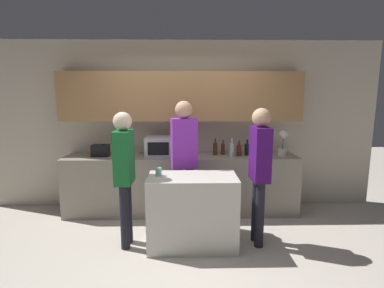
# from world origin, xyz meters

# --- Properties ---
(ground_plane) EXTENTS (14.00, 14.00, 0.00)m
(ground_plane) POSITION_xyz_m (0.00, 0.00, 0.00)
(ground_plane) COLOR beige
(back_wall) EXTENTS (6.40, 0.40, 2.70)m
(back_wall) POSITION_xyz_m (0.00, 1.66, 1.54)
(back_wall) COLOR beige
(back_wall) RESTS_ON ground_plane
(back_counter) EXTENTS (3.60, 0.62, 0.92)m
(back_counter) POSITION_xyz_m (0.00, 1.39, 0.46)
(back_counter) COLOR gray
(back_counter) RESTS_ON ground_plane
(kitchen_island) EXTENTS (1.07, 0.57, 0.89)m
(kitchen_island) POSITION_xyz_m (0.15, 0.30, 0.45)
(kitchen_island) COLOR beige
(kitchen_island) RESTS_ON ground_plane
(microwave) EXTENTS (0.52, 0.39, 0.30)m
(microwave) POSITION_xyz_m (-0.29, 1.37, 1.07)
(microwave) COLOR #B7BABC
(microwave) RESTS_ON back_counter
(toaster) EXTENTS (0.26, 0.16, 0.18)m
(toaster) POSITION_xyz_m (-1.24, 1.37, 1.01)
(toaster) COLOR black
(toaster) RESTS_ON back_counter
(potted_plant) EXTENTS (0.14, 0.14, 0.40)m
(potted_plant) POSITION_xyz_m (1.58, 1.37, 1.11)
(potted_plant) COLOR silver
(potted_plant) RESTS_ON back_counter
(bottle_0) EXTENTS (0.07, 0.07, 0.26)m
(bottle_0) POSITION_xyz_m (0.53, 1.43, 1.02)
(bottle_0) COLOR #472814
(bottle_0) RESTS_ON back_counter
(bottle_1) EXTENTS (0.06, 0.06, 0.23)m
(bottle_1) POSITION_xyz_m (0.66, 1.47, 1.00)
(bottle_1) COLOR #472814
(bottle_1) RESTS_ON back_counter
(bottle_2) EXTENTS (0.07, 0.07, 0.29)m
(bottle_2) POSITION_xyz_m (0.77, 1.30, 1.03)
(bottle_2) COLOR silver
(bottle_2) RESTS_ON back_counter
(bottle_3) EXTENTS (0.08, 0.08, 0.24)m
(bottle_3) POSITION_xyz_m (0.89, 1.34, 1.01)
(bottle_3) COLOR maroon
(bottle_3) RESTS_ON back_counter
(bottle_4) EXTENTS (0.08, 0.08, 0.25)m
(bottle_4) POSITION_xyz_m (1.03, 1.39, 1.01)
(bottle_4) COLOR black
(bottle_4) RESTS_ON back_counter
(bottle_5) EXTENTS (0.08, 0.08, 0.30)m
(bottle_5) POSITION_xyz_m (1.14, 1.40, 1.03)
(bottle_5) COLOR #194723
(bottle_5) RESTS_ON back_counter
(bottle_6) EXTENTS (0.07, 0.07, 0.23)m
(bottle_6) POSITION_xyz_m (1.26, 1.32, 1.01)
(bottle_6) COLOR black
(bottle_6) RESTS_ON back_counter
(cup_0) EXTENTS (0.07, 0.07, 0.10)m
(cup_0) POSITION_xyz_m (-0.26, 0.33, 0.94)
(cup_0) COLOR #82C0AD
(cup_0) RESTS_ON kitchen_island
(person_left) EXTENTS (0.22, 0.35, 1.71)m
(person_left) POSITION_xyz_m (0.96, 0.34, 1.02)
(person_left) COLOR black
(person_left) RESTS_ON ground_plane
(person_center) EXTENTS (0.37, 0.25, 1.78)m
(person_center) POSITION_xyz_m (0.05, 0.84, 1.07)
(person_center) COLOR black
(person_center) RESTS_ON ground_plane
(person_right) EXTENTS (0.22, 0.35, 1.66)m
(person_right) POSITION_xyz_m (-0.67, 0.32, 0.99)
(person_right) COLOR black
(person_right) RESTS_ON ground_plane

